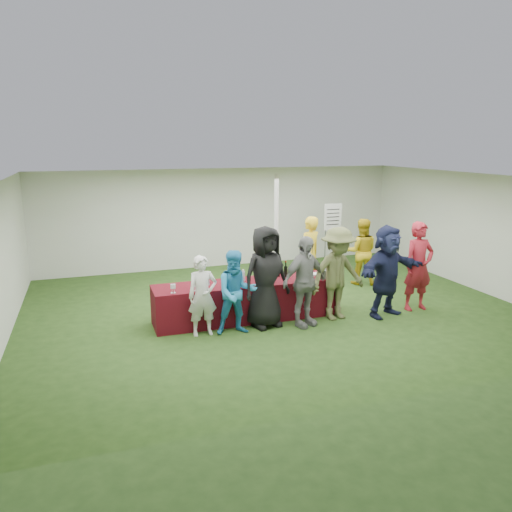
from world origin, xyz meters
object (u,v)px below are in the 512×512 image
object	(u,v)px
customer_2	(266,277)
customer_4	(337,274)
customer_1	(236,293)
serving_table	(246,300)
dump_bucket	(325,273)
staff_back	(361,252)
customer_5	(387,271)
staff_pourer	(309,255)
customer_6	(418,266)
wine_list_sign	(333,222)
customer_3	(304,282)
customer_0	(203,296)

from	to	relation	value
customer_2	customer_4	bearing A→B (deg)	-16.29
customer_1	customer_2	size ratio (longest dim) A/B	0.81
serving_table	customer_4	bearing A→B (deg)	-18.42
customer_2	customer_4	xyz separation A→B (m)	(1.44, -0.08, -0.04)
dump_bucket	staff_back	world-z (taller)	staff_back
serving_table	customer_5	xyz separation A→B (m)	(2.68, -0.70, 0.54)
staff_pourer	customer_6	world-z (taller)	customer_6
dump_bucket	wine_list_sign	size ratio (longest dim) A/B	0.13
wine_list_sign	staff_pourer	size ratio (longest dim) A/B	1.02
serving_table	customer_3	distance (m)	1.25
dump_bucket	staff_pourer	size ratio (longest dim) A/B	0.13
dump_bucket	customer_2	world-z (taller)	customer_2
customer_1	customer_6	distance (m)	3.91
customer_4	customer_6	size ratio (longest dim) A/B	0.99
staff_back	customer_2	size ratio (longest dim) A/B	0.84
customer_0	customer_1	size ratio (longest dim) A/B	0.95
staff_back	customer_0	size ratio (longest dim) A/B	1.11
wine_list_sign	staff_pourer	bearing A→B (deg)	-130.75
staff_back	customer_0	bearing A→B (deg)	49.65
customer_4	customer_5	xyz separation A→B (m)	(1.01, -0.14, 0.01)
customer_1	customer_3	world-z (taller)	customer_3
customer_5	customer_0	bearing A→B (deg)	160.60
wine_list_sign	customer_5	bearing A→B (deg)	-100.36
serving_table	customer_0	world-z (taller)	customer_0
staff_back	customer_4	distance (m)	2.66
staff_back	customer_3	world-z (taller)	customer_3
customer_2	customer_4	size ratio (longest dim) A/B	1.05
customer_0	customer_2	distance (m)	1.23
wine_list_sign	dump_bucket	bearing A→B (deg)	-119.42
customer_3	customer_4	xyz separation A→B (m)	(0.77, 0.15, 0.05)
customer_6	customer_5	bearing A→B (deg)	-172.41
customer_1	customer_5	world-z (taller)	customer_5
staff_pourer	customer_6	distance (m)	2.43
customer_0	serving_table	bearing A→B (deg)	27.69
staff_back	customer_6	world-z (taller)	customer_6
customer_2	customer_1	bearing A→B (deg)	-175.48
dump_bucket	customer_5	xyz separation A→B (m)	(1.11, -0.48, 0.08)
staff_back	customer_6	bearing A→B (deg)	118.37
serving_table	customer_2	world-z (taller)	customer_2
dump_bucket	customer_0	xyz separation A→B (m)	(-2.55, -0.31, -0.11)
serving_table	customer_1	size ratio (longest dim) A/B	2.34
wine_list_sign	customer_0	world-z (taller)	wine_list_sign
dump_bucket	wine_list_sign	bearing A→B (deg)	60.58
customer_1	customer_4	bearing A→B (deg)	6.94
customer_3	customer_0	bearing A→B (deg)	155.33
customer_2	serving_table	bearing A→B (deg)	102.75
customer_4	customer_5	bearing A→B (deg)	-16.84
staff_pourer	staff_back	size ratio (longest dim) A/B	1.10
serving_table	customer_3	world-z (taller)	customer_3
staff_back	customer_0	xyz separation A→B (m)	(-4.37, -2.01, -0.08)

